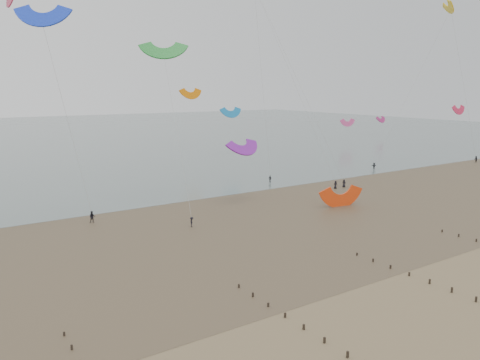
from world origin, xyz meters
name	(u,v)px	position (x,y,z in m)	size (l,w,h in m)	color
ground	(418,298)	(0.00, 0.00, 0.00)	(500.00, 500.00, 0.00)	brown
sea_and_shore	(214,224)	(-4.08, 34.40, 0.01)	(500.00, 665.00, 0.03)	#475654
kitesurfers	(307,184)	(26.24, 47.03, 0.87)	(159.88, 25.62, 1.89)	black
grounded_kite	(341,206)	(20.65, 31.40, 0.00)	(7.58, 3.97, 5.77)	#F03D0F
kites_airborne	(37,82)	(-19.22, 86.88, 22.40)	(244.75, 98.90, 45.12)	#9F1C5F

